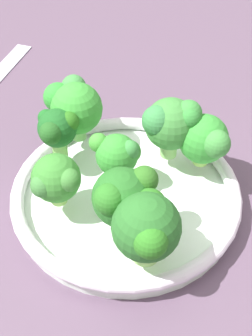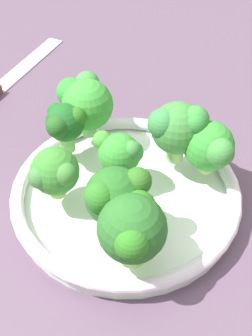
# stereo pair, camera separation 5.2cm
# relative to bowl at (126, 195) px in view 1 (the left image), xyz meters

# --- Properties ---
(ground_plane) EXTENTS (1.30, 1.30, 0.03)m
(ground_plane) POSITION_rel_bowl_xyz_m (-0.03, -0.03, -0.03)
(ground_plane) COLOR #5A455A
(bowl) EXTENTS (0.27, 0.27, 0.03)m
(bowl) POSITION_rel_bowl_xyz_m (0.00, 0.00, 0.00)
(bowl) COLOR white
(bowl) RESTS_ON ground_plane
(broccoli_floret_0) EXTENTS (0.07, 0.06, 0.08)m
(broccoli_floret_0) POSITION_rel_bowl_xyz_m (0.06, 0.05, 0.06)
(broccoli_floret_0) COLOR #94C970
(broccoli_floret_0) RESTS_ON bowl
(broccoli_floret_1) EXTENTS (0.05, 0.05, 0.07)m
(broccoli_floret_1) POSITION_rel_bowl_xyz_m (-0.08, 0.06, 0.06)
(broccoli_floret_1) COLOR #7AB755
(broccoli_floret_1) RESTS_ON bowl
(broccoli_floret_2) EXTENTS (0.06, 0.07, 0.07)m
(broccoli_floret_2) POSITION_rel_bowl_xyz_m (0.09, 0.03, 0.05)
(broccoli_floret_2) COLOR #88B54D
(broccoli_floret_2) RESTS_ON bowl
(broccoli_floret_3) EXTENTS (0.05, 0.06, 0.06)m
(broccoli_floret_3) POSITION_rel_bowl_xyz_m (-0.08, -0.02, 0.05)
(broccoli_floret_3) COLOR #92BE59
(broccoli_floret_3) RESTS_ON bowl
(broccoli_floret_4) EXTENTS (0.07, 0.08, 0.08)m
(broccoli_floret_4) POSITION_rel_bowl_xyz_m (0.01, -0.10, 0.06)
(broccoli_floret_4) COLOR #98CD6B
(broccoli_floret_4) RESTS_ON bowl
(broccoli_floret_5) EXTENTS (0.07, 0.07, 0.08)m
(broccoli_floret_5) POSITION_rel_bowl_xyz_m (-0.06, 0.09, 0.06)
(broccoli_floret_5) COLOR #82CB6A
(broccoli_floret_5) RESTS_ON bowl
(broccoli_floret_6) EXTENTS (0.05, 0.05, 0.06)m
(broccoli_floret_6) POSITION_rel_bowl_xyz_m (-0.01, 0.02, 0.05)
(broccoli_floret_6) COLOR #9BC973
(broccoli_floret_6) RESTS_ON bowl
(broccoli_floret_7) EXTENTS (0.07, 0.06, 0.07)m
(broccoli_floret_7) POSITION_rel_bowl_xyz_m (-0.01, -0.05, 0.06)
(broccoli_floret_7) COLOR #93C05D
(broccoli_floret_7) RESTS_ON bowl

